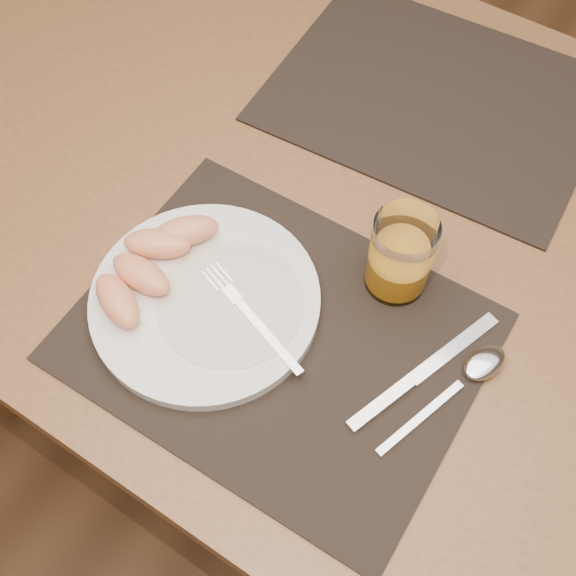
{
  "coord_description": "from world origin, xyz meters",
  "views": [
    {
      "loc": [
        0.22,
        -0.53,
        1.49
      ],
      "look_at": [
        -0.02,
        -0.17,
        0.77
      ],
      "focal_mm": 45.0,
      "sensor_mm": 36.0,
      "label": 1
    }
  ],
  "objects_px": {
    "fork": "(244,309)",
    "knife": "(412,380)",
    "placemat_far": "(435,98)",
    "juice_glass": "(400,258)",
    "spoon": "(475,370)",
    "plate": "(205,300)",
    "placemat_near": "(277,337)",
    "table": "(366,246)"
  },
  "relations": [
    {
      "from": "fork",
      "to": "knife",
      "type": "relative_size",
      "value": 0.8
    },
    {
      "from": "placemat_far",
      "to": "juice_glass",
      "type": "relative_size",
      "value": 4.02
    },
    {
      "from": "fork",
      "to": "spoon",
      "type": "height_order",
      "value": "fork"
    },
    {
      "from": "placemat_far",
      "to": "spoon",
      "type": "xyz_separation_m",
      "value": [
        0.23,
        -0.36,
        0.01
      ]
    },
    {
      "from": "fork",
      "to": "juice_glass",
      "type": "xyz_separation_m",
      "value": [
        0.12,
        0.14,
        0.03
      ]
    },
    {
      "from": "plate",
      "to": "spoon",
      "type": "bearing_deg",
      "value": 16.96
    },
    {
      "from": "placemat_near",
      "to": "table",
      "type": "bearing_deg",
      "value": 90.07
    },
    {
      "from": "plate",
      "to": "spoon",
      "type": "height_order",
      "value": "plate"
    },
    {
      "from": "placemat_near",
      "to": "juice_glass",
      "type": "relative_size",
      "value": 4.02
    },
    {
      "from": "knife",
      "to": "juice_glass",
      "type": "xyz_separation_m",
      "value": [
        -0.08,
        0.1,
        0.05
      ]
    },
    {
      "from": "knife",
      "to": "spoon",
      "type": "distance_m",
      "value": 0.07
    },
    {
      "from": "fork",
      "to": "knife",
      "type": "bearing_deg",
      "value": 9.55
    },
    {
      "from": "table",
      "to": "plate",
      "type": "relative_size",
      "value": 5.19
    },
    {
      "from": "table",
      "to": "placemat_far",
      "type": "distance_m",
      "value": 0.24
    },
    {
      "from": "placemat_near",
      "to": "knife",
      "type": "relative_size",
      "value": 2.11
    },
    {
      "from": "juice_glass",
      "to": "placemat_far",
      "type": "bearing_deg",
      "value": 108.32
    },
    {
      "from": "knife",
      "to": "juice_glass",
      "type": "bearing_deg",
      "value": 127.14
    },
    {
      "from": "placemat_near",
      "to": "plate",
      "type": "bearing_deg",
      "value": -173.53
    },
    {
      "from": "plate",
      "to": "placemat_far",
      "type": "bearing_deg",
      "value": 81.0
    },
    {
      "from": "placemat_far",
      "to": "fork",
      "type": "distance_m",
      "value": 0.44
    },
    {
      "from": "placemat_near",
      "to": "placemat_far",
      "type": "distance_m",
      "value": 0.44
    },
    {
      "from": "fork",
      "to": "juice_glass",
      "type": "distance_m",
      "value": 0.19
    },
    {
      "from": "plate",
      "to": "fork",
      "type": "relative_size",
      "value": 1.58
    },
    {
      "from": "plate",
      "to": "placemat_near",
      "type": "bearing_deg",
      "value": 6.47
    },
    {
      "from": "plate",
      "to": "fork",
      "type": "height_order",
      "value": "fork"
    },
    {
      "from": "table",
      "to": "fork",
      "type": "bearing_deg",
      "value": -101.65
    },
    {
      "from": "placemat_near",
      "to": "knife",
      "type": "height_order",
      "value": "knife"
    },
    {
      "from": "table",
      "to": "fork",
      "type": "distance_m",
      "value": 0.25
    },
    {
      "from": "placemat_far",
      "to": "fork",
      "type": "bearing_deg",
      "value": -92.97
    },
    {
      "from": "fork",
      "to": "juice_glass",
      "type": "height_order",
      "value": "juice_glass"
    },
    {
      "from": "spoon",
      "to": "placemat_near",
      "type": "bearing_deg",
      "value": -158.65
    },
    {
      "from": "table",
      "to": "juice_glass",
      "type": "bearing_deg",
      "value": -46.18
    },
    {
      "from": "knife",
      "to": "spoon",
      "type": "xyz_separation_m",
      "value": [
        0.05,
        0.05,
        0.0
      ]
    },
    {
      "from": "placemat_near",
      "to": "juice_glass",
      "type": "xyz_separation_m",
      "value": [
        0.08,
        0.14,
        0.05
      ]
    },
    {
      "from": "fork",
      "to": "placemat_near",
      "type": "bearing_deg",
      "value": -1.05
    },
    {
      "from": "table",
      "to": "placemat_far",
      "type": "height_order",
      "value": "placemat_far"
    },
    {
      "from": "juice_glass",
      "to": "table",
      "type": "bearing_deg",
      "value": 133.82
    },
    {
      "from": "placemat_near",
      "to": "placemat_far",
      "type": "xyz_separation_m",
      "value": [
        -0.02,
        0.44,
        0.0
      ]
    },
    {
      "from": "table",
      "to": "fork",
      "type": "height_order",
      "value": "fork"
    },
    {
      "from": "placemat_far",
      "to": "plate",
      "type": "xyz_separation_m",
      "value": [
        -0.07,
        -0.45,
        0.01
      ]
    },
    {
      "from": "table",
      "to": "spoon",
      "type": "distance_m",
      "value": 0.27
    },
    {
      "from": "juice_glass",
      "to": "knife",
      "type": "bearing_deg",
      "value": -52.86
    }
  ]
}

